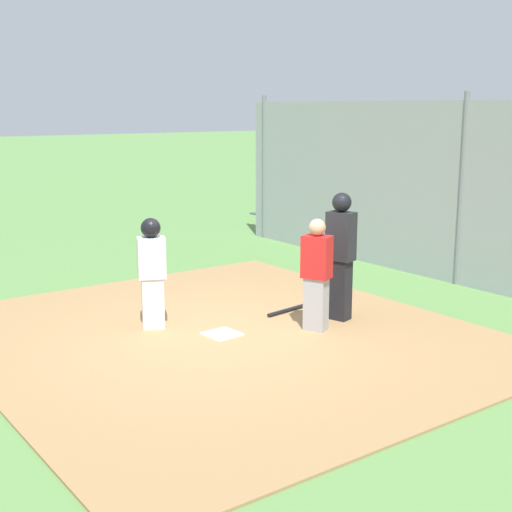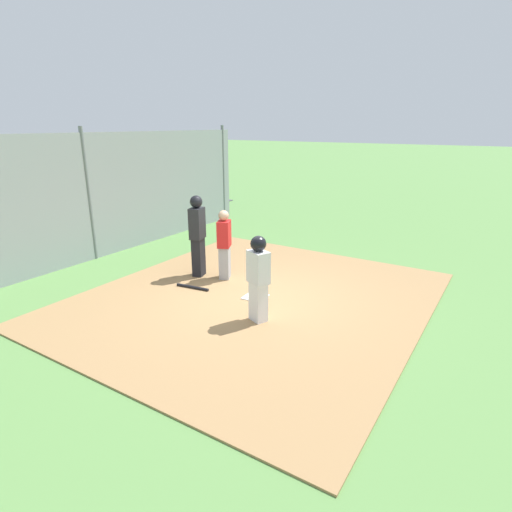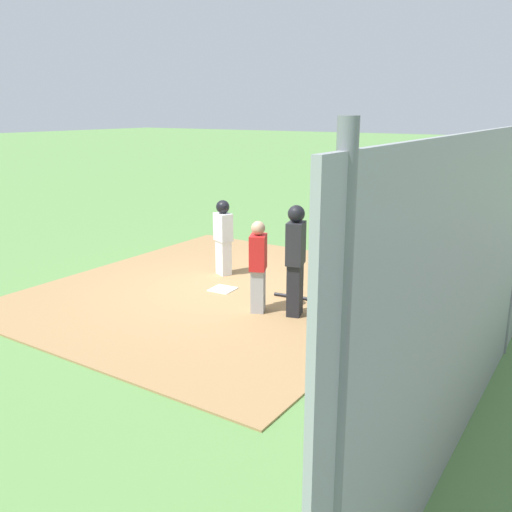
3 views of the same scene
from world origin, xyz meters
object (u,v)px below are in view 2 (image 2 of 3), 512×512
Objects in this scene: baseball_bat at (193,287)px; parked_car_red at (83,202)px; home_plate at (255,297)px; umpire at (198,234)px; parked_car_blue at (151,191)px; catcher at (224,244)px; runner at (258,274)px.

baseball_bat is 8.78m from parked_car_red.
home_plate is 2.09m from umpire.
parked_car_blue reaches higher than home_plate.
parked_car_blue is at bearing 120.05° from catcher.
parked_car_red is at bearing -173.76° from parked_car_blue.
baseball_bat is 0.18× the size of parked_car_blue.
baseball_bat reaches higher than home_plate.
parked_car_blue reaches higher than baseball_bat.
parked_car_red is (-3.29, -8.12, 0.55)m from baseball_bat.
runner is 0.37× the size of parked_car_red.
parked_car_blue is at bearing 77.77° from runner.
catcher is 1.00× the size of runner.
baseball_bat is (0.90, -0.20, -0.78)m from catcher.
runner is 10.81m from parked_car_red.
umpire is 8.14m from parked_car_red.
runner is 0.36× the size of parked_car_blue.
baseball_bat is at bearing -127.69° from catcher.
baseball_bat is 0.18× the size of parked_car_red.
runner reaches higher than home_plate.
umpire reaches higher than parked_car_red.
catcher reaches higher than runner.
home_plate is 0.56× the size of baseball_bat.
parked_car_blue is (-6.62, -7.98, 0.55)m from baseball_bat.
parked_car_red is (-2.39, -8.32, -0.23)m from catcher.
catcher is at bearing 75.38° from parked_car_red.
parked_car_red is at bearing 139.01° from catcher.
home_plate is at bearing 58.66° from runner.
home_plate is 1.35m from runner.
catcher is 9.99m from parked_car_blue.
catcher is 2.29m from runner.
runner reaches higher than baseball_bat.
runner is at bearing -22.48° from baseball_bat.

